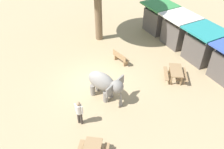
{
  "coord_description": "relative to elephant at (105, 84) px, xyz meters",
  "views": [
    {
      "loc": [
        10.86,
        -4.61,
        10.15
      ],
      "look_at": [
        0.65,
        0.92,
        0.8
      ],
      "focal_mm": 37.19,
      "sensor_mm": 36.0,
      "label": 1
    }
  ],
  "objects": [
    {
      "name": "wooden_bench",
      "position": [
        -2.72,
        2.66,
        -0.63
      ],
      "size": [
        1.45,
        0.65,
        0.88
      ],
      "rotation": [
        0.0,
        0.0,
        0.18
      ],
      "color": "#9E7A51",
      "rests_on": "ground_plane"
    },
    {
      "name": "market_stall_teal",
      "position": [
        -0.25,
        8.08,
        0.03
      ],
      "size": [
        2.5,
        2.5,
        2.52
      ],
      "color": "#59514C",
      "rests_on": "ground_plane"
    },
    {
      "name": "ground_plane",
      "position": [
        -1.53,
        0.05,
        -1.1
      ],
      "size": [
        60.0,
        60.0,
        0.0
      ],
      "primitive_type": "plane",
      "color": "tan"
    },
    {
      "name": "elephant",
      "position": [
        0.0,
        0.0,
        0.0
      ],
      "size": [
        2.45,
        2.04,
        1.73
      ],
      "rotation": [
        0.0,
        0.0,
        0.45
      ],
      "color": "gray",
      "rests_on": "ground_plane"
    },
    {
      "name": "market_stall_white",
      "position": [
        -2.85,
        8.08,
        0.03
      ],
      "size": [
        2.5,
        2.5,
        2.52
      ],
      "color": "#59514C",
      "rests_on": "ground_plane"
    },
    {
      "name": "person_handler",
      "position": [
        1.18,
        -2.13,
        -0.16
      ],
      "size": [
        0.43,
        0.33,
        1.62
      ],
      "rotation": [
        0.0,
        0.0,
        2.18
      ],
      "color": "#3F3833",
      "rests_on": "ground_plane"
    },
    {
      "name": "market_stall_green",
      "position": [
        -5.45,
        8.08,
        0.03
      ],
      "size": [
        2.5,
        2.5,
        2.52
      ],
      "color": "#59514C",
      "rests_on": "ground_plane"
    },
    {
      "name": "picnic_table_far",
      "position": [
        0.7,
        4.96,
        -0.52
      ],
      "size": [
        2.07,
        2.07,
        0.78
      ],
      "rotation": [
        0.0,
        0.0,
        2.55
      ],
      "color": "#9E7A51",
      "rests_on": "ground_plane"
    }
  ]
}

